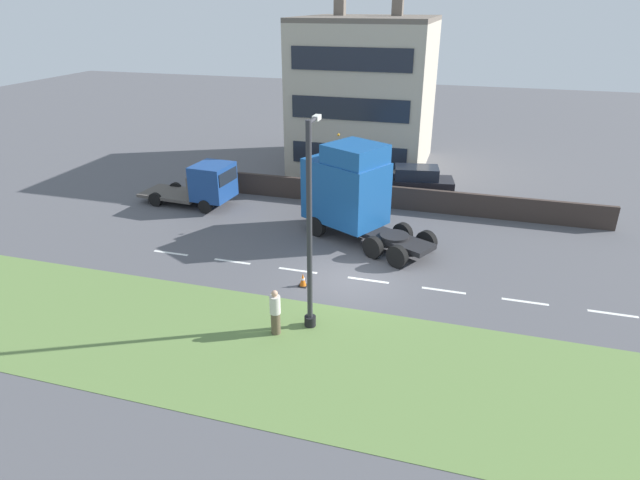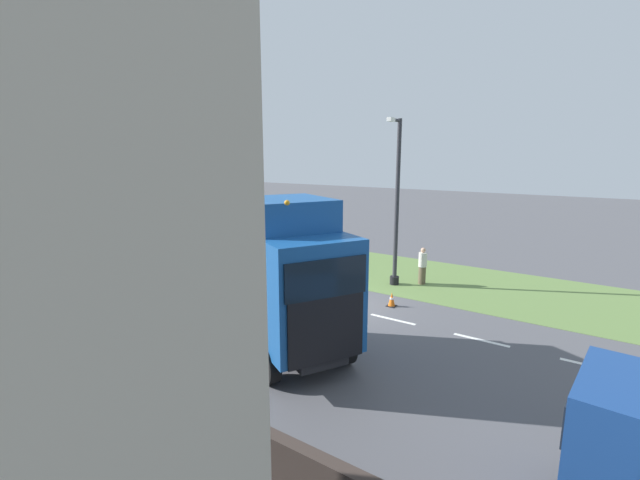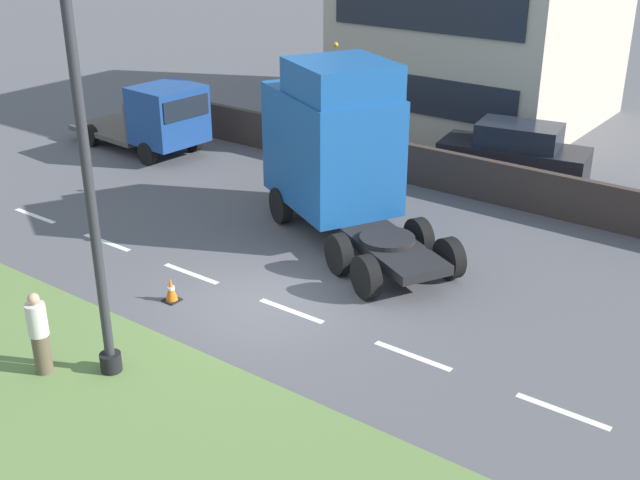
{
  "view_description": "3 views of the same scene",
  "coord_description": "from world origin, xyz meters",
  "px_view_note": "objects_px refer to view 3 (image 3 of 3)",
  "views": [
    {
      "loc": [
        -20.05,
        -4.42,
        11.03
      ],
      "look_at": [
        0.09,
        1.5,
        1.58
      ],
      "focal_mm": 30.0,
      "sensor_mm": 36.0,
      "label": 1
    },
    {
      "loc": [
        13.92,
        8.87,
        6.0
      ],
      "look_at": [
        -0.13,
        -0.89,
        2.62
      ],
      "focal_mm": 24.0,
      "sensor_mm": 36.0,
      "label": 2
    },
    {
      "loc": [
        -12.49,
        -10.77,
        8.92
      ],
      "look_at": [
        1.58,
        -0.35,
        1.11
      ],
      "focal_mm": 45.0,
      "sensor_mm": 36.0,
      "label": 3
    }
  ],
  "objects_px": {
    "parked_car": "(514,156)",
    "pedestrian": "(39,334)",
    "lamp_post": "(94,212)",
    "traffic_cone_lead": "(171,290)",
    "flatbed_truck": "(160,118)",
    "lorry_cab": "(336,147)"
  },
  "relations": [
    {
      "from": "flatbed_truck",
      "to": "pedestrian",
      "type": "distance_m",
      "value": 13.99
    },
    {
      "from": "lorry_cab",
      "to": "flatbed_truck",
      "type": "bearing_deg",
      "value": 106.28
    },
    {
      "from": "flatbed_truck",
      "to": "traffic_cone_lead",
      "type": "height_order",
      "value": "flatbed_truck"
    },
    {
      "from": "flatbed_truck",
      "to": "lamp_post",
      "type": "xyz_separation_m",
      "value": [
        -10.27,
        -9.49,
        2.06
      ]
    },
    {
      "from": "parked_car",
      "to": "pedestrian",
      "type": "height_order",
      "value": "parked_car"
    },
    {
      "from": "pedestrian",
      "to": "traffic_cone_lead",
      "type": "xyz_separation_m",
      "value": [
        3.61,
        0.15,
        -0.59
      ]
    },
    {
      "from": "flatbed_truck",
      "to": "pedestrian",
      "type": "bearing_deg",
      "value": 41.4
    },
    {
      "from": "lorry_cab",
      "to": "flatbed_truck",
      "type": "height_order",
      "value": "lorry_cab"
    },
    {
      "from": "flatbed_truck",
      "to": "pedestrian",
      "type": "relative_size",
      "value": 3.27
    },
    {
      "from": "parked_car",
      "to": "traffic_cone_lead",
      "type": "distance_m",
      "value": 12.45
    },
    {
      "from": "parked_car",
      "to": "lamp_post",
      "type": "distance_m",
      "value": 15.1
    },
    {
      "from": "lorry_cab",
      "to": "traffic_cone_lead",
      "type": "height_order",
      "value": "lorry_cab"
    },
    {
      "from": "lamp_post",
      "to": "traffic_cone_lead",
      "type": "relative_size",
      "value": 13.11
    },
    {
      "from": "flatbed_truck",
      "to": "parked_car",
      "type": "xyz_separation_m",
      "value": [
        4.51,
        -11.39,
        -0.36
      ]
    },
    {
      "from": "parked_car",
      "to": "traffic_cone_lead",
      "type": "xyz_separation_m",
      "value": [
        -12.04,
        3.08,
        -0.72
      ]
    },
    {
      "from": "lorry_cab",
      "to": "pedestrian",
      "type": "relative_size",
      "value": 4.0
    },
    {
      "from": "traffic_cone_lead",
      "to": "flatbed_truck",
      "type": "bearing_deg",
      "value": 47.81
    },
    {
      "from": "parked_car",
      "to": "pedestrian",
      "type": "relative_size",
      "value": 2.74
    },
    {
      "from": "lorry_cab",
      "to": "pedestrian",
      "type": "bearing_deg",
      "value": -155.03
    },
    {
      "from": "lamp_post",
      "to": "traffic_cone_lead",
      "type": "bearing_deg",
      "value": 23.5
    },
    {
      "from": "parked_car",
      "to": "pedestrian",
      "type": "bearing_deg",
      "value": 159.65
    },
    {
      "from": "pedestrian",
      "to": "traffic_cone_lead",
      "type": "height_order",
      "value": "pedestrian"
    }
  ]
}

